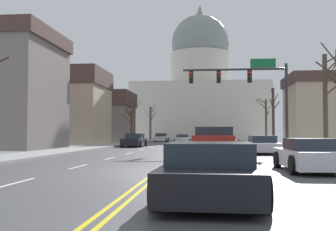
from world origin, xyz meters
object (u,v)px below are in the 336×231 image
object	(u,v)px
sedan_near_02	(311,156)
sedan_near_03	(211,172)
sedan_near_00	(262,145)
sedan_oncoming_00	(134,141)
signal_gantry	(249,84)
pickup_truck_near_01	(214,145)
sedan_oncoming_02	(161,138)
sedan_oncoming_01	(183,139)

from	to	relation	value
sedan_near_02	sedan_near_03	world-z (taller)	sedan_near_03
sedan_near_00	sedan_oncoming_00	size ratio (longest dim) A/B	0.99
signal_gantry	pickup_truck_near_01	distance (m)	11.28
sedan_oncoming_02	signal_gantry	bearing A→B (deg)	-70.60
sedan_near_02	sedan_near_03	size ratio (longest dim) A/B	0.92
sedan_oncoming_00	sedan_oncoming_02	world-z (taller)	sedan_oncoming_00
pickup_truck_near_01	sedan_near_02	size ratio (longest dim) A/B	1.31
sedan_oncoming_01	sedan_oncoming_02	xyz separation A→B (m)	(-3.73, 8.09, 0.05)
sedan_near_03	sedan_oncoming_02	size ratio (longest dim) A/B	1.05
signal_gantry	sedan_near_03	distance (m)	23.02
sedan_near_02	pickup_truck_near_01	bearing A→B (deg)	118.58
sedan_near_00	sedan_oncoming_00	distance (m)	15.55
signal_gantry	sedan_near_02	distance (m)	16.75
sedan_near_02	sedan_oncoming_01	distance (m)	37.28
sedan_near_03	sedan_oncoming_01	world-z (taller)	sedan_near_03
sedan_oncoming_01	sedan_near_02	bearing A→B (deg)	-79.37
sedan_near_02	sedan_oncoming_00	size ratio (longest dim) A/B	0.91
signal_gantry	sedan_oncoming_00	bearing A→B (deg)	143.78
signal_gantry	sedan_oncoming_02	distance (m)	30.67
sedan_oncoming_00	sedan_near_03	bearing A→B (deg)	-76.49
signal_gantry	sedan_near_00	distance (m)	6.00
sedan_near_00	sedan_oncoming_02	world-z (taller)	sedan_oncoming_02
pickup_truck_near_01	sedan_oncoming_00	world-z (taller)	pickup_truck_near_01
sedan_near_00	sedan_near_03	bearing A→B (deg)	-100.55
sedan_oncoming_00	sedan_oncoming_01	size ratio (longest dim) A/B	1.02
sedan_near_00	sedan_oncoming_01	xyz separation A→B (m)	(-6.76, 24.43, 0.01)
sedan_near_00	sedan_near_02	distance (m)	12.21
pickup_truck_near_01	sedan_oncoming_00	xyz separation A→B (m)	(-7.42, 17.50, -0.15)
signal_gantry	sedan_oncoming_00	distance (m)	13.40
sedan_oncoming_00	sedan_near_00	bearing A→B (deg)	-46.98
signal_gantry	sedan_near_00	size ratio (longest dim) A/B	1.71
signal_gantry	sedan_near_02	xyz separation A→B (m)	(0.54, -16.11, -4.53)
sedan_oncoming_00	sedan_oncoming_02	distance (m)	21.16
sedan_near_00	sedan_oncoming_01	bearing A→B (deg)	105.47
sedan_oncoming_01	sedan_oncoming_02	world-z (taller)	sedan_oncoming_02
sedan_near_00	sedan_oncoming_00	xyz separation A→B (m)	(-10.61, 11.37, 0.05)
signal_gantry	sedan_oncoming_00	world-z (taller)	signal_gantry
sedan_oncoming_01	pickup_truck_near_01	bearing A→B (deg)	-83.34
sedan_near_02	signal_gantry	bearing A→B (deg)	91.91
sedan_near_00	sedan_oncoming_02	distance (m)	34.17
signal_gantry	sedan_oncoming_01	distance (m)	21.95
signal_gantry	pickup_truck_near_01	bearing A→B (deg)	-105.42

